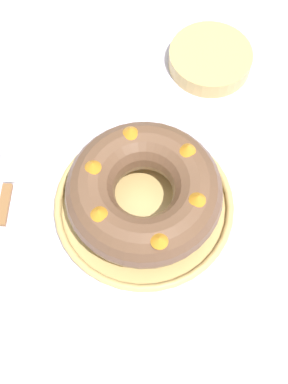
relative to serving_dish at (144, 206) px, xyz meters
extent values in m
plane|color=#4C4742|center=(-0.01, -0.01, -0.78)|extent=(8.00, 8.00, 0.00)
cube|color=silver|center=(-0.01, -0.01, -0.03)|extent=(1.33, 1.01, 0.03)
cylinder|color=tan|center=(0.00, 0.00, -0.01)|extent=(0.28, 0.28, 0.01)
torus|color=tan|center=(0.00, 0.00, 0.01)|extent=(0.29, 0.29, 0.01)
torus|color=brown|center=(0.00, 0.00, 0.05)|extent=(0.24, 0.24, 0.08)
cone|color=orange|center=(0.03, -0.09, 0.09)|extent=(0.03, 0.03, 0.01)
cone|color=orange|center=(0.08, -0.03, 0.09)|extent=(0.03, 0.03, 0.01)
cone|color=orange|center=(0.06, 0.06, 0.09)|extent=(0.03, 0.03, 0.01)
cone|color=orange|center=(-0.03, 0.08, 0.09)|extent=(0.03, 0.03, 0.01)
cone|color=orange|center=(-0.08, 0.02, 0.09)|extent=(0.03, 0.03, 0.01)
cone|color=orange|center=(-0.06, -0.06, 0.09)|extent=(0.03, 0.03, 0.01)
cube|color=#936038|center=(-0.23, 0.00, -0.01)|extent=(0.02, 0.07, 0.01)
cube|color=silver|center=(-0.23, 0.08, -0.01)|extent=(0.02, 0.09, 0.00)
cylinder|color=tan|center=(0.11, 0.30, 0.00)|extent=(0.15, 0.15, 0.03)
camera|label=1|loc=(0.02, -0.35, 0.78)|focal=50.00mm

